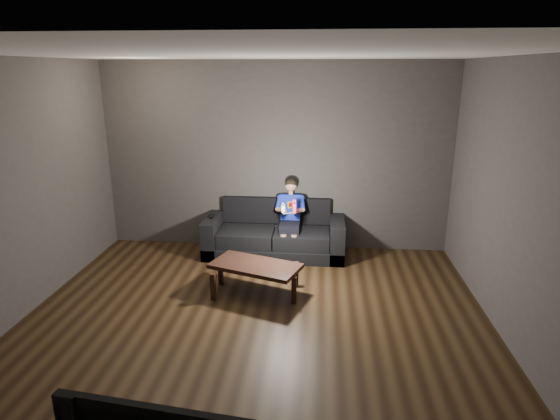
# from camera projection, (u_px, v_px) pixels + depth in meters

# --- Properties ---
(floor) EXTENTS (5.00, 5.00, 0.00)m
(floor) POSITION_uv_depth(u_px,v_px,m) (252.00, 334.00, 4.74)
(floor) COLOR black
(floor) RESTS_ON ground
(back_wall) EXTENTS (5.00, 0.04, 2.70)m
(back_wall) POSITION_uv_depth(u_px,v_px,m) (276.00, 157.00, 6.73)
(back_wall) COLOR #3F3A36
(back_wall) RESTS_ON ground
(front_wall) EXTENTS (5.00, 0.04, 2.70)m
(front_wall) POSITION_uv_depth(u_px,v_px,m) (158.00, 374.00, 1.96)
(front_wall) COLOR #3F3A36
(front_wall) RESTS_ON ground
(right_wall) EXTENTS (0.04, 5.00, 2.70)m
(right_wall) POSITION_uv_depth(u_px,v_px,m) (529.00, 213.00, 4.13)
(right_wall) COLOR #3F3A36
(right_wall) RESTS_ON ground
(ceiling) EXTENTS (5.00, 5.00, 0.02)m
(ceiling) POSITION_uv_depth(u_px,v_px,m) (246.00, 53.00, 3.95)
(ceiling) COLOR silver
(ceiling) RESTS_ON back_wall
(sofa) EXTENTS (1.98, 0.85, 0.76)m
(sofa) POSITION_uv_depth(u_px,v_px,m) (275.00, 236.00, 6.76)
(sofa) COLOR black
(sofa) RESTS_ON floor
(child) EXTENTS (0.41, 0.50, 1.01)m
(child) POSITION_uv_depth(u_px,v_px,m) (290.00, 212.00, 6.57)
(child) COLOR black
(child) RESTS_ON sofa
(wii_remote_red) EXTENTS (0.06, 0.07, 0.18)m
(wii_remote_red) POSITION_uv_depth(u_px,v_px,m) (294.00, 206.00, 6.14)
(wii_remote_red) COLOR #F0244A
(wii_remote_red) RESTS_ON child
(nunchuk_white) EXTENTS (0.08, 0.10, 0.16)m
(nunchuk_white) POSITION_uv_depth(u_px,v_px,m) (283.00, 208.00, 6.16)
(nunchuk_white) COLOR white
(nunchuk_white) RESTS_ON child
(wii_remote_black) EXTENTS (0.04, 0.16, 0.03)m
(wii_remote_black) POSITION_uv_depth(u_px,v_px,m) (212.00, 216.00, 6.68)
(wii_remote_black) COLOR black
(wii_remote_black) RESTS_ON sofa
(coffee_table) EXTENTS (1.14, 0.83, 0.37)m
(coffee_table) POSITION_uv_depth(u_px,v_px,m) (256.00, 268.00, 5.51)
(coffee_table) COLOR black
(coffee_table) RESTS_ON floor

